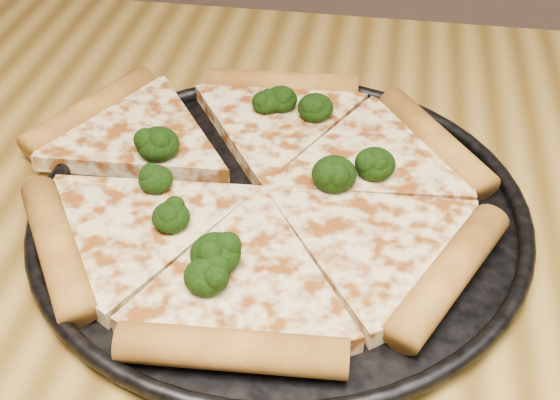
# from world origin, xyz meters

# --- Properties ---
(pizza_pan) EXTENTS (0.36, 0.36, 0.02)m
(pizza_pan) POSITION_xyz_m (-0.09, 0.11, 0.76)
(pizza_pan) COLOR black
(pizza_pan) RESTS_ON dining_table
(pizza) EXTENTS (0.38, 0.33, 0.03)m
(pizza) POSITION_xyz_m (-0.11, 0.12, 0.77)
(pizza) COLOR beige
(pizza) RESTS_ON pizza_pan
(broccoli_florets) EXTENTS (0.20, 0.24, 0.02)m
(broccoli_florets) POSITION_xyz_m (-0.11, 0.12, 0.78)
(broccoli_florets) COLOR black
(broccoli_florets) RESTS_ON pizza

